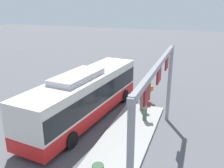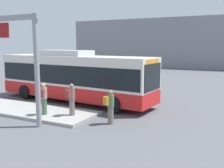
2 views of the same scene
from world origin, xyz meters
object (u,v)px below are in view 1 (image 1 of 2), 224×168
(bus_main, at_px, (85,94))
(person_waiting_near, at_px, (142,99))
(person_boarding, at_px, (149,91))
(person_waiting_mid, at_px, (146,108))

(bus_main, xyz_separation_m, person_waiting_near, (2.23, -3.44, -0.76))
(bus_main, distance_m, person_waiting_near, 4.17)
(bus_main, height_order, person_waiting_near, bus_main)
(person_boarding, xyz_separation_m, person_waiting_near, (-2.26, 0.02, 0.16))
(person_waiting_near, height_order, person_waiting_mid, same)
(person_waiting_near, bearing_deg, person_waiting_mid, 121.58)
(bus_main, relative_size, person_waiting_near, 6.97)
(bus_main, height_order, person_boarding, bus_main)
(bus_main, height_order, person_waiting_mid, bus_main)
(person_waiting_mid, bearing_deg, bus_main, -1.83)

